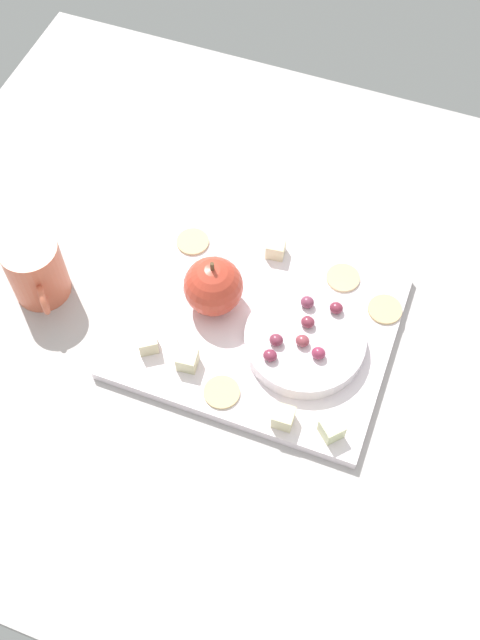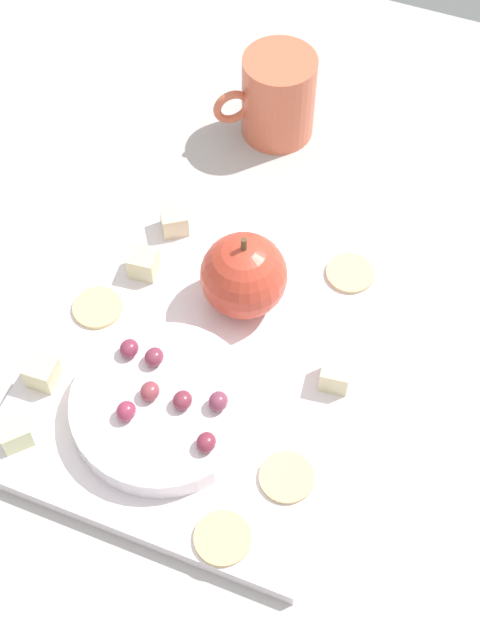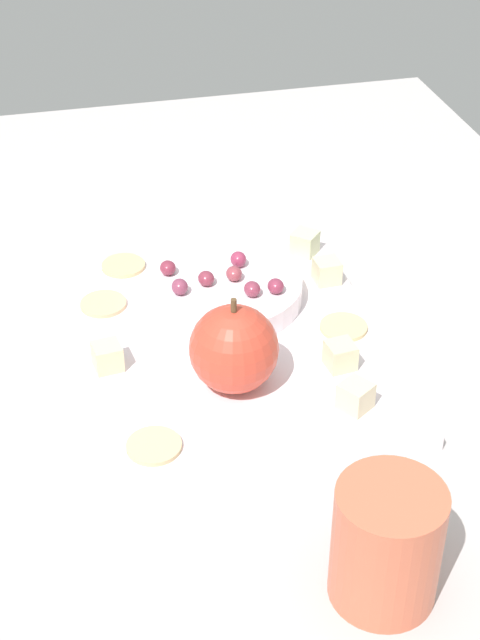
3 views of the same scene
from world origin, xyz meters
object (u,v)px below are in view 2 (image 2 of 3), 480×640
grape_1 (206,442)px  grape_6 (150,391)px  grape_4 (127,352)px  cup (277,97)px  serving_dish (163,407)px  grape_0 (182,400)px  cracker_0 (350,273)px  cracker_3 (287,477)px  cheese_cube_1 (144,263)px  cheese_cube_0 (42,372)px  cheese_cube_3 (14,432)px  grape_5 (218,401)px  apple_whole (244,276)px  platter (207,360)px  grape_3 (126,411)px  cheese_cube_2 (336,375)px  cracker_2 (97,308)px  cheese_cube_4 (174,221)px  cracker_1 (223,538)px  grape_2 (155,355)px

grape_1 → grape_6: 6.53cm
grape_4 → cup: bearing=178.0°
serving_dish → grape_0: grape_0 is taller
cracker_0 → cracker_3: bearing=3.9°
cheese_cube_1 → grape_6: size_ratio=1.40×
cheese_cube_1 → grape_6: (12.71, 6.63, 1.71)cm
cheese_cube_0 → cheese_cube_3: same height
grape_5 → apple_whole: bearing=-168.3°
cracker_3 → platter: bearing=-128.5°
platter → grape_1: size_ratio=19.69×
cracker_3 → apple_whole: bearing=-147.3°
grape_4 → cheese_cube_1: bearing=-161.7°
apple_whole → grape_6: bearing=-13.3°
cheese_cube_0 → grape_4: size_ratio=1.40×
cracker_3 → grape_1: size_ratio=2.58×
platter → serving_dish: 6.87cm
grape_5 → grape_6: (1.15, -5.53, -0.06)cm
serving_dish → grape_3: size_ratio=8.82×
cheese_cube_2 → grape_3: bearing=-54.1°
cracker_0 → grape_4: (16.61, -14.48, 2.72)cm
cracker_2 → grape_3: size_ratio=2.58×
cheese_cube_0 → grape_3: (1.47, 8.75, 1.77)cm
cheese_cube_1 → cheese_cube_4: same height
platter → cracker_1: (14.78, 7.52, 0.98)cm
cup → cracker_2: bearing=-13.2°
cheese_cube_1 → grape_2: 11.07cm
apple_whole → serving_dish: bearing=-8.8°
serving_dish → cup: size_ratio=1.64×
platter → grape_1: bearing=23.0°
cracker_1 → grape_5: 10.76cm
cheese_cube_0 → grape_0: (-1.12, 12.54, 1.71)cm
cheese_cube_1 → grape_3: grape_3 is taller
platter → cheese_cube_3: bearing=-41.0°
apple_whole → cheese_cube_0: 19.09cm
apple_whole → grape_4: 12.13cm
serving_dish → grape_3: 3.61cm
platter → cheese_cube_4: bearing=-145.2°
cracker_2 → grape_6: 11.77cm
cracker_3 → grape_1: grape_1 is taller
cheese_cube_0 → cheese_cube_4: (-19.26, 3.67, 0.00)cm
cheese_cube_2 → serving_dish: bearing=-56.7°
cheese_cube_0 → platter: bearing=121.5°
grape_0 → grape_1: bearing=49.7°
cheese_cube_0 → cheese_cube_2: same height
cracker_3 → cheese_cube_0: bearing=-92.3°
platter → cracker_0: (-12.91, 8.93, 0.98)cm
cheese_cube_2 → grape_2: grape_2 is taller
grape_0 → grape_2: same height
cheese_cube_2 → grape_4: size_ratio=1.40×
serving_dish → cheese_cube_4: cheese_cube_4 is taller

